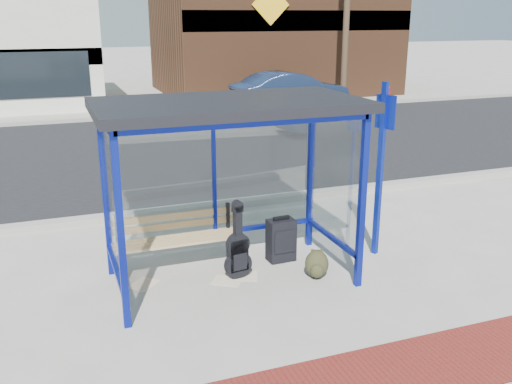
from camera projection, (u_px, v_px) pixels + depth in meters
name	position (u px, v px, depth m)	size (l,w,h in m)	color
ground	(232.00, 279.00, 7.70)	(120.00, 120.00, 0.00)	#B2ADA0
curb_near	(182.00, 209.00, 10.28)	(60.00, 0.25, 0.12)	gray
street_asphalt	(137.00, 152.00, 14.86)	(60.00, 10.00, 0.00)	black
curb_far	(113.00, 118.00, 19.41)	(60.00, 0.25, 0.12)	gray
far_sidewalk	(107.00, 111.00, 21.13)	(60.00, 4.00, 0.01)	#B2ADA0
bus_shelter	(228.00, 127.00, 7.15)	(3.30, 1.80, 2.42)	navy
storefront_brown	(272.00, 20.00, 25.97)	(10.00, 7.08, 6.40)	#59331E
bench	(177.00, 237.00, 7.91)	(1.77, 0.44, 0.84)	black
guitar_bag	(238.00, 252.00, 7.64)	(0.39, 0.17, 1.03)	black
suitcase	(281.00, 240.00, 8.20)	(0.40, 0.27, 0.68)	black
backpack	(317.00, 265.00, 7.71)	(0.38, 0.37, 0.38)	#2B2A18
sign_post	(381.00, 160.00, 8.14)	(0.17, 0.30, 2.54)	#0D1F93
newspaper_a	(144.00, 284.00, 7.55)	(0.37, 0.29, 0.01)	white
newspaper_b	(227.00, 281.00, 7.64)	(0.39, 0.30, 0.01)	white
newspaper_c	(242.00, 276.00, 7.79)	(0.41, 0.32, 0.01)	white
parked_car	(291.00, 92.00, 20.92)	(1.53, 4.40, 1.45)	#1A2A4A
fire_hydrant	(388.00, 93.00, 23.32)	(0.30, 0.20, 0.66)	#AD0C18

